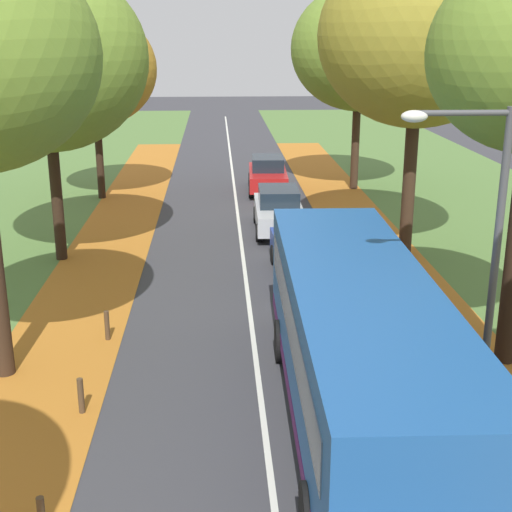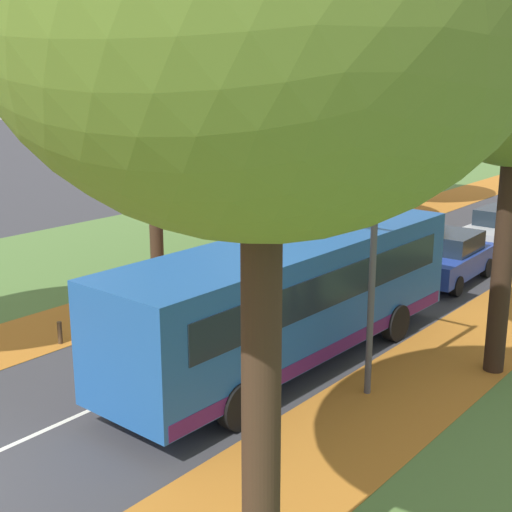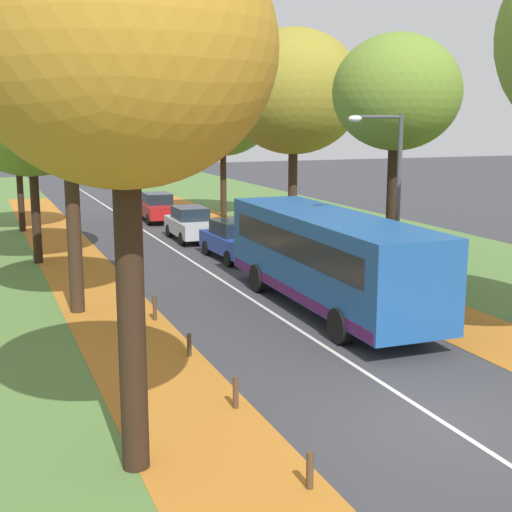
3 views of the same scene
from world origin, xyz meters
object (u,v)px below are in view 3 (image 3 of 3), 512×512
(car_red_third_in_line, at_px, (158,207))
(tree_right_mid, at_px, (294,92))
(tree_left_far, at_px, (16,123))
(bollard_fifth, at_px, (130,283))
(bollard_third, at_px, (189,345))
(car_blue_lead, at_px, (234,240))
(tree_left_nearest, at_px, (122,51))
(bollard_second, at_px, (236,393))
(tree_left_near, at_px, (67,89))
(tree_left_mid, at_px, (29,105))
(tree_right_near, at_px, (397,94))
(car_silver_following, at_px, (191,224))
(bollard_fourth, at_px, (155,308))
(tree_right_far, at_px, (223,108))
(bus, at_px, (327,256))
(bollard_nearest, at_px, (310,470))
(streetlamp_right, at_px, (389,188))

(car_red_third_in_line, bearing_deg, tree_right_mid, -68.77)
(tree_left_far, bearing_deg, bollard_fifth, -81.03)
(bollard_third, bearing_deg, car_blue_lead, 64.91)
(tree_left_nearest, bearing_deg, bollard_second, 35.35)
(tree_left_near, xyz_separation_m, tree_left_mid, (-0.44, 8.28, -0.34))
(tree_right_near, height_order, car_silver_following, tree_right_near)
(tree_left_far, xyz_separation_m, bollard_fourth, (2.46, -19.09, -5.26))
(tree_right_far, bearing_deg, car_red_third_in_line, -174.30)
(tree_left_far, bearing_deg, bus, -68.75)
(tree_left_nearest, bearing_deg, bollard_nearest, -35.66)
(car_red_third_in_line, bearing_deg, bollard_third, -102.12)
(bollard_third, height_order, car_blue_lead, car_blue_lead)
(tree_left_nearest, height_order, bollard_fifth, tree_left_nearest)
(tree_right_near, height_order, bollard_second, tree_right_near)
(tree_right_near, xyz_separation_m, bollard_third, (-9.17, -5.31, -6.40))
(tree_right_mid, height_order, tree_right_far, tree_right_mid)
(tree_left_mid, bearing_deg, tree_right_near, -35.38)
(bollard_second, distance_m, bollard_third, 3.48)
(bollard_third, distance_m, car_silver_following, 17.31)
(bollard_nearest, relative_size, bollard_second, 0.95)
(bollard_nearest, bearing_deg, bollard_third, 89.68)
(car_red_third_in_line, bearing_deg, car_silver_following, -90.71)
(bollard_third, bearing_deg, car_red_third_in_line, 77.88)
(tree_left_nearest, height_order, bollard_third, tree_left_nearest)
(bus, bearing_deg, bollard_fifth, 141.06)
(tree_left_nearest, height_order, bollard_second, tree_left_nearest)
(bollard_second, distance_m, streetlamp_right, 9.93)
(tree_right_mid, xyz_separation_m, car_red_third_in_line, (-3.91, 10.06, -6.20))
(bollard_second, bearing_deg, bollard_fourth, 89.93)
(tree_left_nearest, height_order, car_silver_following, tree_left_nearest)
(bollard_fifth, bearing_deg, streetlamp_right, -32.22)
(tree_left_nearest, xyz_separation_m, bollard_third, (2.48, 5.21, -6.59))
(bollard_nearest, bearing_deg, streetlamp_right, 52.40)
(bollard_fifth, bearing_deg, tree_right_mid, 35.89)
(bollard_second, bearing_deg, car_red_third_in_line, 79.33)
(tree_right_mid, bearing_deg, tree_left_mid, 179.48)
(tree_right_far, distance_m, bus, 22.10)
(tree_right_near, bearing_deg, car_blue_lead, 122.30)
(tree_right_mid, bearing_deg, bollard_fourth, -132.01)
(tree_left_far, height_order, streetlamp_right, tree_left_far)
(bollard_fourth, bearing_deg, tree_left_far, 97.33)
(bollard_nearest, xyz_separation_m, streetlamp_right, (7.23, 9.38, 3.42))
(tree_right_near, distance_m, car_silver_following, 13.38)
(bollard_second, height_order, bollard_fifth, bollard_fifth)
(bollard_second, bearing_deg, tree_right_far, 71.39)
(bollard_nearest, bearing_deg, car_blue_lead, 73.69)
(bollard_nearest, height_order, bollard_fifth, bollard_fifth)
(tree_left_far, xyz_separation_m, bollard_nearest, (2.44, -29.53, -5.31))
(tree_left_nearest, xyz_separation_m, tree_left_near, (0.46, 10.50, -0.18))
(bollard_nearest, bearing_deg, bollard_fourth, 89.93)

